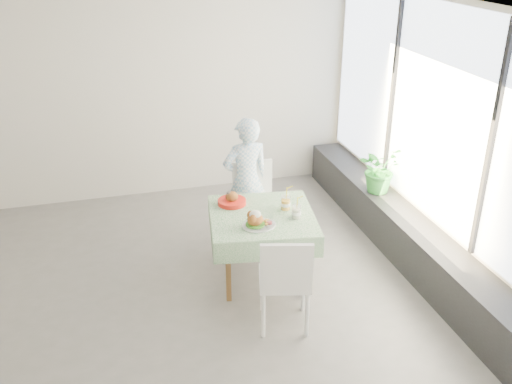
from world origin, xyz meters
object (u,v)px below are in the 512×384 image
object	(u,v)px
diner	(246,181)
main_dish	(257,221)
juice_cup_orange	(286,203)
potted_plant	(380,169)
cafe_table	(262,239)
chair_near	(284,297)
chair_far	(256,221)

from	to	relation	value
diner	main_dish	bearing A→B (deg)	75.75
juice_cup_orange	potted_plant	bearing A→B (deg)	24.50
cafe_table	chair_near	xyz separation A→B (m)	(-0.02, -0.82, -0.16)
juice_cup_orange	chair_near	bearing A→B (deg)	-108.41
cafe_table	chair_near	size ratio (longest dim) A/B	1.22
cafe_table	chair_far	xyz separation A→B (m)	(0.13, 0.69, -0.16)
chair_near	cafe_table	bearing A→B (deg)	88.32
diner	potted_plant	world-z (taller)	diner
cafe_table	chair_near	bearing A→B (deg)	-91.68
main_dish	juice_cup_orange	distance (m)	0.47
cafe_table	potted_plant	size ratio (longest dim) A/B	2.07
cafe_table	diner	distance (m)	0.89
diner	juice_cup_orange	world-z (taller)	diner
potted_plant	main_dish	bearing A→B (deg)	-152.80
chair_near	main_dish	xyz separation A→B (m)	(-0.09, 0.59, 0.50)
cafe_table	juice_cup_orange	distance (m)	0.44
main_dish	potted_plant	bearing A→B (deg)	27.20
potted_plant	diner	bearing A→B (deg)	174.37
chair_near	juice_cup_orange	bearing A→B (deg)	71.59
cafe_table	diner	xyz separation A→B (m)	(0.05, 0.83, 0.29)
cafe_table	main_dish	distance (m)	0.43
chair_far	chair_near	world-z (taller)	same
chair_far	potted_plant	world-z (taller)	potted_plant
main_dish	potted_plant	xyz separation A→B (m)	(1.76, 0.91, -0.01)
cafe_table	potted_plant	xyz separation A→B (m)	(1.65, 0.68, 0.33)
juice_cup_orange	chair_far	bearing A→B (deg)	101.87
juice_cup_orange	potted_plant	distance (m)	1.52
chair_far	potted_plant	xyz separation A→B (m)	(1.52, -0.01, 0.49)
chair_far	main_dish	size ratio (longest dim) A/B	2.88
chair_near	main_dish	world-z (taller)	chair_near
chair_far	juice_cup_orange	size ratio (longest dim) A/B	3.26
chair_near	main_dish	size ratio (longest dim) A/B	2.88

